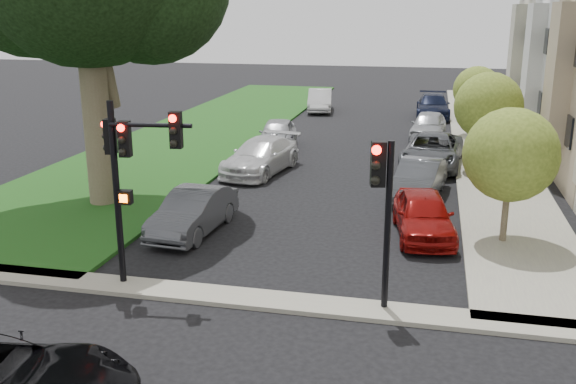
% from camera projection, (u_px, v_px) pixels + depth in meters
% --- Properties ---
extents(ground, '(140.00, 140.00, 0.00)m').
position_uv_depth(ground, '(237.00, 341.00, 13.99)').
color(ground, black).
rests_on(ground, ground).
extents(grass_strip, '(8.00, 44.00, 0.12)m').
position_uv_depth(grass_strip, '(212.00, 129.00, 38.39)').
color(grass_strip, '#1B5217').
rests_on(grass_strip, ground).
extents(sidewalk_right, '(3.50, 44.00, 0.12)m').
position_uv_depth(sidewalk_right, '(485.00, 140.00, 35.04)').
color(sidewalk_right, '#A9A78E').
rests_on(sidewalk_right, ground).
extents(sidewalk_cross, '(60.00, 1.00, 0.12)m').
position_uv_depth(sidewalk_cross, '(261.00, 300.00, 15.85)').
color(sidewalk_cross, '#A9A78E').
rests_on(sidewalk_cross, ground).
extents(small_tree_a, '(2.82, 2.82, 4.23)m').
position_uv_depth(small_tree_a, '(511.00, 155.00, 19.02)').
color(small_tree_a, brown).
rests_on(small_tree_a, ground).
extents(small_tree_b, '(2.94, 2.94, 4.41)m').
position_uv_depth(small_tree_b, '(489.00, 106.00, 27.65)').
color(small_tree_b, brown).
rests_on(small_tree_b, ground).
extents(small_tree_c, '(2.63, 2.63, 3.94)m').
position_uv_depth(small_tree_c, '(477.00, 90.00, 35.73)').
color(small_tree_c, brown).
rests_on(small_tree_c, ground).
extents(traffic_signal_main, '(2.37, 0.62, 4.85)m').
position_uv_depth(traffic_signal_main, '(129.00, 162.00, 15.89)').
color(traffic_signal_main, black).
rests_on(traffic_signal_main, ground).
extents(traffic_signal_secondary, '(0.56, 0.45, 4.17)m').
position_uv_depth(traffic_signal_secondary, '(383.00, 195.00, 14.64)').
color(traffic_signal_secondary, black).
rests_on(traffic_signal_secondary, ground).
extents(car_parked_0, '(2.32, 4.46, 1.45)m').
position_uv_depth(car_parked_0, '(423.00, 215.00, 20.27)').
color(car_parked_0, maroon).
rests_on(car_parked_0, ground).
extents(car_parked_1, '(2.19, 4.51, 1.43)m').
position_uv_depth(car_parked_1, '(419.00, 179.00, 24.53)').
color(car_parked_1, '#3F4247').
rests_on(car_parked_1, ground).
extents(car_parked_2, '(2.99, 5.69, 1.53)m').
position_uv_depth(car_parked_2, '(432.00, 151.00, 29.13)').
color(car_parked_2, '#3F4247').
rests_on(car_parked_2, ground).
extents(car_parked_3, '(2.15, 4.53, 1.49)m').
position_uv_depth(car_parked_3, '(428.00, 125.00, 35.63)').
color(car_parked_3, '#999BA0').
rests_on(car_parked_3, ground).
extents(car_parked_4, '(2.28, 5.32, 1.53)m').
position_uv_depth(car_parked_4, '(433.00, 106.00, 42.50)').
color(car_parked_4, black).
rests_on(car_parked_4, ground).
extents(car_parked_5, '(1.80, 4.36, 1.40)m').
position_uv_depth(car_parked_5, '(193.00, 212.00, 20.61)').
color(car_parked_5, '#3F4247').
rests_on(car_parked_5, ground).
extents(car_parked_6, '(2.94, 5.43, 1.49)m').
position_uv_depth(car_parked_6, '(261.00, 156.00, 28.19)').
color(car_parked_6, silver).
rests_on(car_parked_6, ground).
extents(car_parked_7, '(2.32, 4.61, 1.51)m').
position_uv_depth(car_parked_7, '(277.00, 134.00, 33.10)').
color(car_parked_7, '#999BA0').
rests_on(car_parked_7, ground).
extents(car_parked_9, '(2.29, 4.80, 1.52)m').
position_uv_depth(car_parked_9, '(320.00, 100.00, 45.12)').
color(car_parked_9, silver).
rests_on(car_parked_9, ground).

